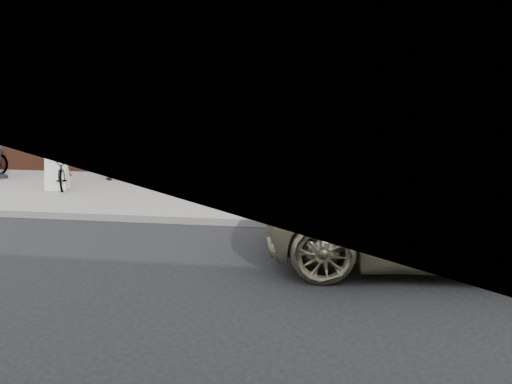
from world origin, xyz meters
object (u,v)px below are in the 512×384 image
motorcycle (345,212)px  sandwich_sign (57,173)px  minivan (451,210)px  cafe_patron_left (112,152)px  bicycle_front (64,171)px

motorcycle → sandwich_sign: motorcycle is taller
minivan → cafe_patron_left: 9.56m
sandwich_sign → cafe_patron_left: 1.82m
motorcycle → minivan: (1.63, -0.72, 0.28)m
minivan → bicycle_front: 9.59m
motorcycle → bicycle_front: bearing=157.9°
motorcycle → sandwich_sign: size_ratio=2.33×
motorcycle → minivan: bearing=-21.7°
minivan → cafe_patron_left: size_ratio=3.75×
sandwich_sign → cafe_patron_left: (0.78, 1.61, 0.36)m
minivan → bicycle_front: size_ratio=3.58×
cafe_patron_left → minivan: bearing=132.3°
bicycle_front → minivan: bearing=-48.6°
motorcycle → minivan: size_ratio=0.34×
bicycle_front → cafe_patron_left: 1.56m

